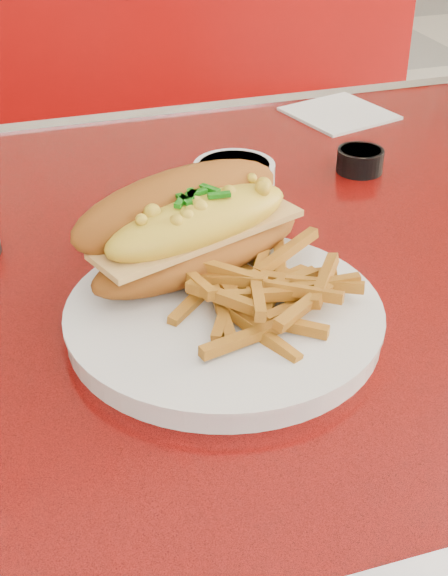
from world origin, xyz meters
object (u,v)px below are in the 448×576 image
object	(u,v)px
dinner_plate	(224,317)
mac_hoagie	(192,226)
gravy_ramekin	(234,183)
sauce_cup_right	(360,159)
booth_bench_far	(176,258)
diner_table	(349,355)
fork	(271,275)

from	to	relation	value
dinner_plate	mac_hoagie	world-z (taller)	mac_hoagie
mac_hoagie	gravy_ramekin	distance (m)	0.17
gravy_ramekin	sauce_cup_right	size ratio (longest dim) A/B	1.29
mac_hoagie	booth_bench_far	bearing A→B (deg)	57.07
dinner_plate	sauce_cup_right	world-z (taller)	sauce_cup_right
dinner_plate	mac_hoagie	distance (m)	0.09
diner_table	sauce_cup_right	bearing A→B (deg)	65.46
dinner_plate	mac_hoagie	xyz separation A→B (m)	(-0.01, 0.08, 0.05)
fork	gravy_ramekin	world-z (taller)	gravy_ramekin
dinner_plate	sauce_cup_right	xyz separation A→B (m)	(0.25, 0.26, 0.00)
diner_table	sauce_cup_right	world-z (taller)	sauce_cup_right
diner_table	mac_hoagie	bearing A→B (deg)	-166.69
fork	sauce_cup_right	bearing A→B (deg)	-59.74
gravy_ramekin	sauce_cup_right	world-z (taller)	gravy_ramekin
diner_table	dinner_plate	xyz separation A→B (m)	(-0.19, -0.12, 0.17)
mac_hoagie	sauce_cup_right	xyz separation A→B (m)	(0.26, 0.18, -0.04)
diner_table	dinner_plate	bearing A→B (deg)	-147.04
mac_hoagie	diner_table	bearing A→B (deg)	-6.82
diner_table	booth_bench_far	bearing A→B (deg)	90.00
mac_hoagie	sauce_cup_right	bearing A→B (deg)	15.17
fork	sauce_cup_right	distance (m)	0.29
gravy_ramekin	diner_table	bearing A→B (deg)	-41.56
dinner_plate	booth_bench_far	bearing A→B (deg)	78.56
gravy_ramekin	sauce_cup_right	xyz separation A→B (m)	(0.17, 0.04, -0.01)
booth_bench_far	dinner_plate	world-z (taller)	booth_bench_far
sauce_cup_right	mac_hoagie	bearing A→B (deg)	-144.70
diner_table	sauce_cup_right	distance (m)	0.23
booth_bench_far	fork	xyz separation A→B (m)	(-0.13, -0.89, 0.50)
mac_hoagie	sauce_cup_right	world-z (taller)	mac_hoagie
gravy_ramekin	sauce_cup_right	distance (m)	0.17
booth_bench_far	gravy_ramekin	world-z (taller)	booth_bench_far
diner_table	booth_bench_far	xyz separation A→B (m)	(0.00, 0.81, -0.32)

